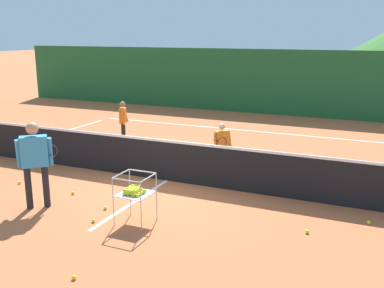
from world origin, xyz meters
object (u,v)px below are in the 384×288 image
ball_cart (134,191)px  tennis_ball_7 (307,232)px  tennis_ball_8 (369,222)px  tennis_ball_4 (93,221)px  tennis_ball_1 (19,183)px  tennis_ball_6 (74,277)px  tennis_ball_0 (105,208)px  tennis_ball_9 (143,194)px  student_0 (123,118)px  student_1 (222,142)px  instructor (35,157)px  tennis_ball_3 (73,193)px  tennis_net (167,160)px

ball_cart → tennis_ball_7: ball_cart is taller
tennis_ball_8 → tennis_ball_4: bearing=-157.0°
tennis_ball_1 → tennis_ball_6: (3.71, -2.75, 0.00)m
tennis_ball_0 → tennis_ball_9: (0.30, 0.94, 0.00)m
student_0 → tennis_ball_9: student_0 is taller
student_1 → tennis_ball_8: 4.12m
student_1 → tennis_ball_1: student_1 is taller
instructor → tennis_ball_6: instructor is taller
tennis_ball_0 → tennis_ball_6: (1.06, -2.29, 0.00)m
student_0 → ball_cart: size_ratio=1.45×
student_1 → student_0: bearing=159.4°
tennis_ball_7 → tennis_ball_6: bearing=-134.1°
tennis_ball_0 → tennis_ball_8: (4.72, 1.36, 0.00)m
ball_cart → tennis_ball_3: bearing=160.3°
student_0 → tennis_ball_6: 7.94m
tennis_net → tennis_ball_9: 1.20m
student_1 → tennis_ball_1: 4.82m
student_1 → tennis_ball_7: 3.90m
student_0 → tennis_ball_9: (2.87, -3.79, -0.75)m
tennis_ball_1 → tennis_ball_3: (1.54, -0.05, 0.00)m
tennis_ball_9 → tennis_ball_7: bearing=-7.0°
tennis_ball_4 → tennis_ball_7: same height
tennis_ball_1 → tennis_ball_8: same height
instructor → tennis_ball_1: size_ratio=25.08×
student_0 → tennis_ball_0: student_0 is taller
tennis_ball_0 → tennis_ball_4: same height
tennis_net → tennis_ball_7: tennis_net is taller
student_0 → tennis_ball_3: 4.61m
instructor → tennis_ball_7: 5.22m
student_1 → tennis_ball_8: student_1 is taller
tennis_net → tennis_ball_6: tennis_net is taller
tennis_net → tennis_ball_8: bearing=-8.9°
tennis_ball_3 → student_1: bearing=51.9°
tennis_ball_8 → tennis_net: bearing=171.1°
ball_cart → tennis_ball_9: ball_cart is taller
tennis_ball_9 → ball_cart: bearing=-65.9°
tennis_ball_1 → tennis_ball_6: bearing=-36.6°
tennis_ball_6 → tennis_ball_4: bearing=118.2°
student_1 → tennis_ball_3: 3.76m
student_1 → tennis_ball_3: (-2.28, -2.91, -0.68)m
instructor → tennis_ball_0: bearing=18.2°
tennis_net → student_1: bearing=55.9°
tennis_ball_0 → tennis_ball_9: 0.99m
student_0 → tennis_ball_1: size_ratio=19.14×
tennis_ball_3 → tennis_net: bearing=49.0°
tennis_ball_6 → tennis_ball_8: same height
student_1 → tennis_ball_8: bearing=-29.1°
tennis_ball_4 → tennis_ball_7: size_ratio=1.00×
tennis_ball_1 → tennis_ball_3: size_ratio=1.00×
tennis_ball_3 → tennis_ball_1: bearing=178.3°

